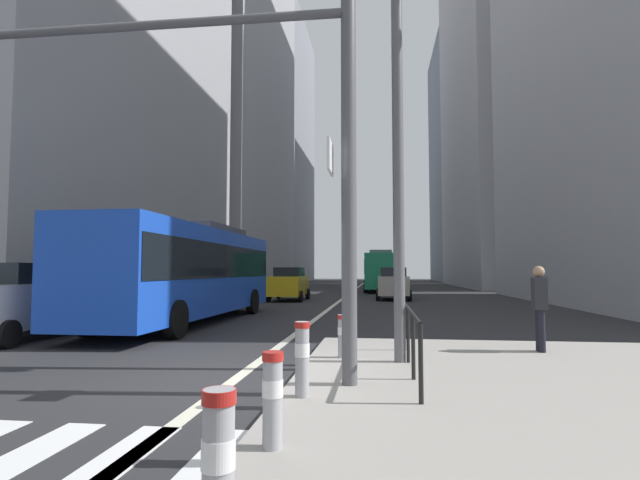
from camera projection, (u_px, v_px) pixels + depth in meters
ground_plane at (339, 302)px, 27.61m from camera, size 160.00×160.00×0.00m
median_island at (635, 403)px, 6.14m from camera, size 9.00×10.00×0.15m
lane_centre_line at (350, 293)px, 37.51m from camera, size 0.20×80.00×0.01m
office_tower_left_mid at (219, 58)px, 56.28m from camera, size 13.21×25.78×52.65m
office_tower_left_far at (271, 153)px, 83.02m from camera, size 12.03×22.24×43.71m
office_tower_right_mid at (509, 68)px, 55.05m from camera, size 12.10×25.67×49.23m
office_tower_right_far at (468, 161)px, 81.26m from camera, size 10.45×21.87×40.04m
city_bus_blue_oncoming at (189, 268)px, 16.43m from camera, size 2.76×11.56×3.40m
sedan_white_oncoming at (20, 300)px, 12.58m from camera, size 2.06×4.31×1.94m
city_bus_red_receding at (380, 270)px, 41.71m from camera, size 2.80×11.19×3.40m
city_bus_red_distant at (380, 270)px, 62.92m from camera, size 2.81×10.57×3.40m
car_oncoming_mid at (289, 284)px, 28.88m from camera, size 2.10×4.58×1.94m
car_receding_near at (393, 283)px, 29.57m from camera, size 2.08×4.27×1.94m
traffic_signal_gantry at (186, 111)px, 7.38m from camera, size 7.23×0.65×6.00m
street_lamp_post at (397, 76)px, 8.87m from camera, size 5.50×0.32×8.00m
bollard_front at (218, 465)px, 2.71m from camera, size 0.20×0.20×0.93m
bollard_left at (273, 394)px, 4.41m from camera, size 0.20×0.20×0.86m
bollard_right at (302, 355)px, 6.21m from camera, size 0.20×0.20×0.94m
bollard_back at (343, 333)px, 9.00m from camera, size 0.20×0.20×0.78m
pedestrian_railing at (410, 325)px, 7.87m from camera, size 0.06×4.06×0.98m
pedestrian_waiting at (540, 304)px, 9.68m from camera, size 0.27×0.40×1.69m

